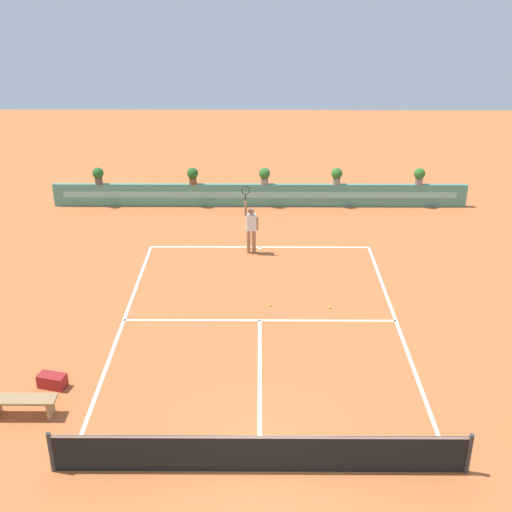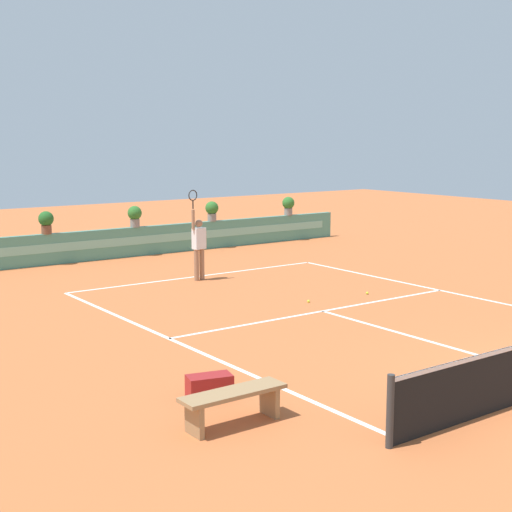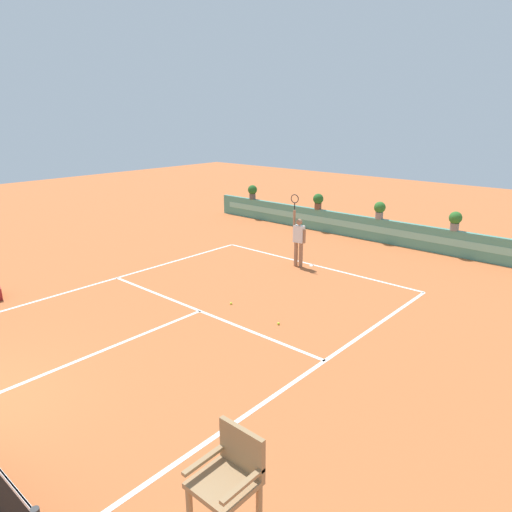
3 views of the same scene
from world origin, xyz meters
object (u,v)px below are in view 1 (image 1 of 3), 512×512
Objects in this scene: potted_plant_far_left at (98,175)px; potted_plant_left at (193,175)px; bench_courtside at (23,403)px; potted_plant_far_right at (419,175)px; tennis_ball_near_baseline at (330,307)px; potted_plant_centre at (265,175)px; tennis_ball_mid_court at (270,305)px; potted_plant_right at (337,175)px; gear_bag at (52,381)px; tennis_player at (251,226)px.

potted_plant_left is at bearing 0.00° from potted_plant_far_left.
bench_courtside is 2.21× the size of potted_plant_far_right.
potted_plant_centre reaches higher than tennis_ball_near_baseline.
tennis_ball_mid_court is 0.09× the size of potted_plant_right.
potted_plant_far_right is (12.16, 13.38, 1.23)m from gear_bag.
tennis_player is at bearing -62.74° from potted_plant_left.
potted_plant_right is 1.00× the size of potted_plant_far_right.
potted_plant_far_right is (6.55, 9.09, 1.38)m from tennis_ball_mid_court.
potted_plant_left is (-6.21, 0.00, 0.00)m from potted_plant_right.
potted_plant_far_left is at bearing 180.00° from potted_plant_right.
tennis_player is at bearing 120.62° from tennis_ball_near_baseline.
tennis_player reaches higher than potted_plant_left.
tennis_ball_near_baseline is 0.09× the size of potted_plant_centre.
potted_plant_left is at bearing 180.00° from potted_plant_far_right.
tennis_player is (5.31, 9.55, 0.67)m from bench_courtside.
bench_courtside is at bearing -121.59° from potted_plant_right.
tennis_ball_near_baseline is at bearing -77.89° from potted_plant_centre.
tennis_ball_near_baseline is 13.08m from potted_plant_far_left.
tennis_player is (4.97, 8.38, 0.87)m from gear_bag.
potted_plant_far_left and potted_plant_far_right have the same top height.
tennis_ball_near_baseline is 0.09× the size of potted_plant_left.
tennis_player reaches higher than potted_plant_far_left.
potted_plant_right and potted_plant_far_left have the same top height.
tennis_player is 3.57× the size of potted_plant_far_left.
potted_plant_right is at bearing 0.00° from potted_plant_left.
tennis_ball_near_baseline is at bearing -59.38° from tennis_player.
potted_plant_far_left is at bearing 180.00° from potted_plant_far_right.
tennis_ball_near_baseline is 1.87m from tennis_ball_mid_court.
tennis_ball_mid_court is 0.09× the size of potted_plant_far_right.
potted_plant_far_right is (3.55, 0.00, 0.00)m from potted_plant_right.
tennis_player reaches higher than potted_plant_right.
gear_bag is at bearing -132.26° from potted_plant_far_right.
tennis_ball_near_baseline is 0.09× the size of potted_plant_far_left.
tennis_player is 3.57× the size of potted_plant_right.
potted_plant_centre is at bearing 84.02° from tennis_player.
bench_courtside is at bearing -145.75° from tennis_ball_near_baseline.
potted_plant_left is (-2.58, 5.00, 0.36)m from tennis_player.
potted_plant_centre is at bearing 180.00° from potted_plant_far_right.
potted_plant_right is at bearing 0.00° from potted_plant_far_left.
tennis_player is at bearing -126.03° from potted_plant_right.
tennis_ball_near_baseline is 9.40m from potted_plant_right.
potted_plant_left and potted_plant_far_right have the same top height.
potted_plant_far_right is (6.66, 0.00, 0.00)m from potted_plant_centre.
potted_plant_centre is (7.18, 0.00, 0.00)m from potted_plant_far_left.
bench_courtside is at bearing -130.66° from potted_plant_far_right.
potted_plant_right reaches higher than tennis_ball_mid_court.
potted_plant_far_right is (9.76, 0.00, 0.00)m from potted_plant_left.
gear_bag is 18.12m from potted_plant_far_right.
potted_plant_far_right reaches higher than gear_bag.
potted_plant_far_right is (7.19, 5.00, 0.36)m from tennis_player.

